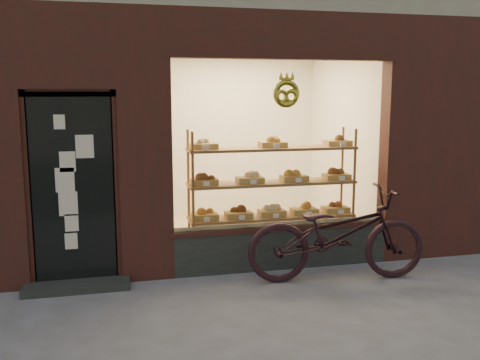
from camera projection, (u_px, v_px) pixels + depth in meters
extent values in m
plane|color=#585859|center=(308.00, 348.00, 4.58)|extent=(90.00, 90.00, 0.00)
cube|color=#2F3331|center=(281.00, 245.00, 6.67)|extent=(2.70, 0.25, 0.55)
cube|color=black|center=(73.00, 190.00, 5.91)|extent=(0.90, 0.04, 2.15)
cube|color=#2F3331|center=(77.00, 286.00, 5.93)|extent=(1.15, 0.35, 0.08)
torus|color=gold|center=(286.00, 94.00, 6.27)|extent=(0.33, 0.07, 0.33)
cube|color=brown|center=(271.00, 253.00, 7.12)|extent=(2.20, 0.45, 0.04)
cube|color=brown|center=(272.00, 216.00, 7.04)|extent=(2.20, 0.45, 0.03)
cube|color=brown|center=(272.00, 183.00, 6.96)|extent=(2.20, 0.45, 0.04)
cube|color=brown|center=(272.00, 148.00, 6.89)|extent=(2.20, 0.45, 0.04)
cylinder|color=brown|center=(193.00, 201.00, 6.55)|extent=(0.04, 0.04, 1.70)
cylinder|color=brown|center=(354.00, 193.00, 7.05)|extent=(0.04, 0.04, 1.70)
cylinder|color=brown|center=(189.00, 195.00, 6.93)|extent=(0.04, 0.04, 1.70)
cylinder|color=brown|center=(341.00, 188.00, 7.42)|extent=(0.04, 0.04, 1.70)
cube|color=olive|center=(204.00, 216.00, 6.82)|extent=(0.34, 0.24, 0.07)
sphere|color=#B68A2B|center=(204.00, 210.00, 6.81)|extent=(0.11, 0.11, 0.11)
cube|color=white|center=(207.00, 220.00, 6.64)|extent=(0.07, 0.01, 0.05)
cube|color=olive|center=(239.00, 214.00, 6.92)|extent=(0.34, 0.24, 0.07)
sphere|color=#4C2E1E|center=(239.00, 208.00, 6.91)|extent=(0.11, 0.11, 0.11)
cube|color=white|center=(242.00, 218.00, 6.75)|extent=(0.07, 0.01, 0.05)
cube|color=olive|center=(272.00, 213.00, 7.03)|extent=(0.34, 0.24, 0.07)
sphere|color=beige|center=(272.00, 206.00, 7.01)|extent=(0.11, 0.11, 0.11)
cube|color=white|center=(276.00, 216.00, 6.85)|extent=(0.07, 0.01, 0.05)
cube|color=olive|center=(304.00, 211.00, 7.13)|extent=(0.34, 0.24, 0.07)
sphere|color=#B68A2B|center=(304.00, 205.00, 7.12)|extent=(0.11, 0.11, 0.11)
cube|color=white|center=(309.00, 214.00, 6.96)|extent=(0.07, 0.01, 0.05)
cube|color=olive|center=(335.00, 209.00, 7.24)|extent=(0.34, 0.24, 0.07)
sphere|color=#4C2E1E|center=(335.00, 203.00, 7.22)|extent=(0.11, 0.11, 0.11)
cube|color=white|center=(341.00, 212.00, 7.06)|extent=(0.08, 0.01, 0.05)
cube|color=olive|center=(204.00, 182.00, 6.75)|extent=(0.34, 0.24, 0.07)
sphere|color=#4C2E1E|center=(204.00, 175.00, 6.73)|extent=(0.11, 0.11, 0.11)
cube|color=white|center=(206.00, 184.00, 6.57)|extent=(0.07, 0.01, 0.06)
cube|color=olive|center=(250.00, 180.00, 6.89)|extent=(0.34, 0.24, 0.07)
sphere|color=beige|center=(250.00, 173.00, 6.87)|extent=(0.11, 0.11, 0.11)
cube|color=white|center=(254.00, 182.00, 6.71)|extent=(0.08, 0.01, 0.06)
cube|color=olive|center=(294.00, 178.00, 7.02)|extent=(0.34, 0.24, 0.07)
sphere|color=#B68A2B|center=(294.00, 172.00, 7.01)|extent=(0.11, 0.11, 0.11)
cube|color=white|center=(299.00, 180.00, 6.85)|extent=(0.07, 0.01, 0.06)
cube|color=olive|center=(336.00, 176.00, 7.16)|extent=(0.34, 0.24, 0.07)
sphere|color=#4C2E1E|center=(336.00, 170.00, 7.15)|extent=(0.11, 0.11, 0.11)
cube|color=white|center=(342.00, 178.00, 6.99)|extent=(0.08, 0.01, 0.06)
cube|color=olive|center=(204.00, 146.00, 6.67)|extent=(0.34, 0.24, 0.07)
sphere|color=beige|center=(203.00, 139.00, 6.66)|extent=(0.11, 0.11, 0.11)
cube|color=white|center=(206.00, 148.00, 6.50)|extent=(0.07, 0.01, 0.06)
cube|color=olive|center=(272.00, 144.00, 6.88)|extent=(0.34, 0.24, 0.07)
sphere|color=#B68A2B|center=(272.00, 138.00, 6.87)|extent=(0.11, 0.11, 0.11)
cube|color=white|center=(277.00, 146.00, 6.70)|extent=(0.07, 0.01, 0.06)
cube|color=olive|center=(337.00, 143.00, 7.09)|extent=(0.34, 0.24, 0.07)
sphere|color=#4C2E1E|center=(337.00, 136.00, 7.08)|extent=(0.11, 0.11, 0.11)
cube|color=white|center=(343.00, 144.00, 6.91)|extent=(0.08, 0.01, 0.06)
imported|color=black|center=(337.00, 234.00, 6.17)|extent=(2.15, 0.97, 1.09)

